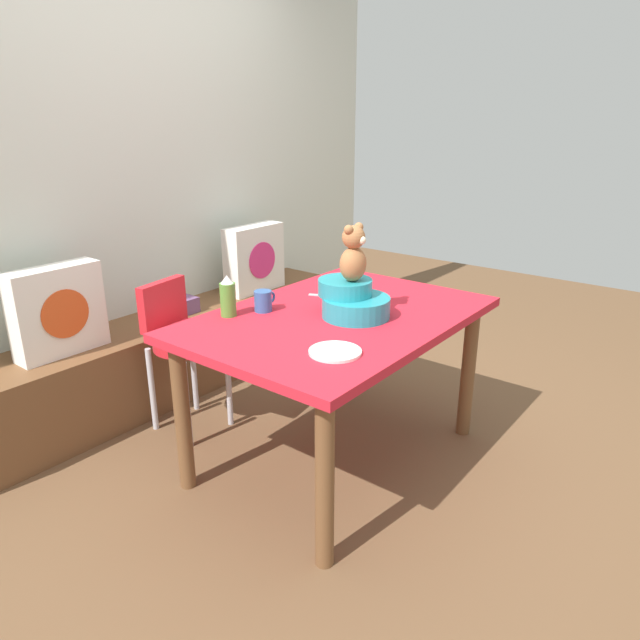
% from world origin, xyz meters
% --- Properties ---
extents(ground_plane, '(8.00, 8.00, 0.00)m').
position_xyz_m(ground_plane, '(0.00, 0.00, 0.00)').
color(ground_plane, brown).
extents(back_wall, '(4.40, 0.10, 2.60)m').
position_xyz_m(back_wall, '(0.00, 1.50, 1.30)').
color(back_wall, silver).
rests_on(back_wall, ground_plane).
extents(window_bench, '(2.60, 0.44, 0.46)m').
position_xyz_m(window_bench, '(0.00, 1.23, 0.23)').
color(window_bench, brown).
rests_on(window_bench, ground_plane).
extents(pillow_floral_left, '(0.44, 0.15, 0.44)m').
position_xyz_m(pillow_floral_left, '(-0.66, 1.21, 0.68)').
color(pillow_floral_left, white).
rests_on(pillow_floral_left, window_bench).
extents(pillow_floral_right, '(0.44, 0.15, 0.44)m').
position_xyz_m(pillow_floral_right, '(0.71, 1.21, 0.68)').
color(pillow_floral_right, white).
rests_on(pillow_floral_right, window_bench).
extents(book_stack, '(0.20, 0.14, 0.09)m').
position_xyz_m(book_stack, '(0.08, 1.23, 0.51)').
color(book_stack, '#69466F').
rests_on(book_stack, window_bench).
extents(dining_table, '(1.38, 0.96, 0.74)m').
position_xyz_m(dining_table, '(0.00, 0.00, 0.64)').
color(dining_table, red).
rests_on(dining_table, ground_plane).
extents(highchair, '(0.37, 0.49, 0.79)m').
position_xyz_m(highchair, '(-0.24, 0.79, 0.52)').
color(highchair, red).
rests_on(highchair, ground_plane).
extents(infant_seat_teal, '(0.30, 0.33, 0.16)m').
position_xyz_m(infant_seat_teal, '(0.02, -0.06, 0.81)').
color(infant_seat_teal, teal).
rests_on(infant_seat_teal, dining_table).
extents(teddy_bear, '(0.13, 0.12, 0.25)m').
position_xyz_m(teddy_bear, '(0.02, -0.06, 1.02)').
color(teddy_bear, '#A1693E').
rests_on(teddy_bear, infant_seat_teal).
extents(ketchup_bottle, '(0.07, 0.07, 0.18)m').
position_xyz_m(ketchup_bottle, '(-0.31, 0.37, 0.83)').
color(ketchup_bottle, '#4C8C33').
rests_on(ketchup_bottle, dining_table).
extents(coffee_mug, '(0.12, 0.08, 0.09)m').
position_xyz_m(coffee_mug, '(-0.17, 0.29, 0.79)').
color(coffee_mug, '#335999').
rests_on(coffee_mug, dining_table).
extents(dinner_plate_near, '(0.20, 0.20, 0.01)m').
position_xyz_m(dinner_plate_near, '(-0.37, -0.26, 0.75)').
color(dinner_plate_near, white).
rests_on(dinner_plate_near, dining_table).
extents(table_fork, '(0.08, 0.16, 0.01)m').
position_xyz_m(table_fork, '(0.18, 0.21, 0.74)').
color(table_fork, silver).
rests_on(table_fork, dining_table).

